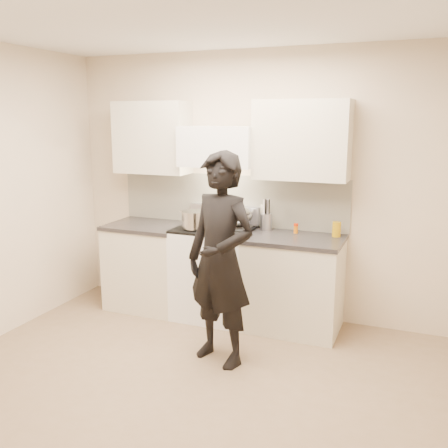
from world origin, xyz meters
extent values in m
plane|color=#816B52|center=(0.00, 0.00, 0.00)|extent=(4.00, 4.00, 0.00)
cube|color=beige|center=(0.00, 1.75, 1.35)|extent=(4.00, 0.04, 2.70)
cube|color=silver|center=(0.00, 0.00, 2.69)|extent=(4.00, 3.50, 0.02)
cube|color=white|center=(-0.25, 1.74, 1.19)|extent=(2.50, 0.02, 0.53)
cube|color=#B1B4C5|center=(-0.30, 1.70, 1.03)|extent=(0.76, 0.08, 0.20)
cube|color=white|center=(-0.30, 1.55, 1.75)|extent=(0.76, 0.40, 0.40)
cylinder|color=#AEAEAE|center=(-0.30, 1.37, 1.57)|extent=(0.66, 0.02, 0.02)
cube|color=beige|center=(0.53, 1.58, 1.83)|extent=(0.90, 0.33, 0.75)
cube|color=beige|center=(-1.08, 1.58, 1.83)|extent=(0.80, 0.33, 0.75)
cube|color=silver|center=(0.13, 1.73, 1.10)|extent=(0.08, 0.01, 0.12)
cube|color=white|center=(-0.30, 1.43, 0.46)|extent=(0.76, 0.65, 0.92)
cube|color=black|center=(-0.30, 1.43, 0.93)|extent=(0.76, 0.65, 0.02)
cube|color=silver|center=(-0.14, 1.54, 0.95)|extent=(0.36, 0.34, 0.01)
cylinder|color=#AEAEAE|center=(-0.30, 1.13, 0.78)|extent=(0.62, 0.02, 0.02)
cylinder|color=black|center=(-0.48, 1.28, 0.95)|extent=(0.18, 0.18, 0.01)
cylinder|color=black|center=(-0.12, 1.28, 0.95)|extent=(0.18, 0.18, 0.01)
cylinder|color=black|center=(-0.48, 1.57, 0.95)|extent=(0.18, 0.18, 0.01)
cylinder|color=black|center=(-0.12, 1.57, 0.95)|extent=(0.18, 0.18, 0.01)
cube|color=beige|center=(0.53, 1.43, 0.44)|extent=(0.90, 0.65, 0.88)
cube|color=black|center=(0.53, 1.43, 0.90)|extent=(0.92, 0.67, 0.04)
cube|color=beige|center=(-1.08, 1.43, 0.44)|extent=(0.80, 0.65, 0.88)
cube|color=black|center=(-1.08, 1.43, 0.90)|extent=(0.82, 0.67, 0.04)
ellipsoid|color=#AEAEAE|center=(-0.13, 1.53, 1.06)|extent=(0.37, 0.37, 0.20)
torus|color=#AEAEAE|center=(-0.13, 1.53, 1.11)|extent=(0.39, 0.39, 0.02)
ellipsoid|color=white|center=(-0.13, 1.53, 1.05)|extent=(0.21, 0.21, 0.10)
cylinder|color=white|center=(-0.18, 1.39, 1.17)|extent=(0.11, 0.26, 0.20)
cylinder|color=#AEAEAE|center=(-0.45, 1.28, 1.04)|extent=(0.30, 0.30, 0.17)
cube|color=#AEAEAE|center=(-0.60, 1.31, 1.11)|extent=(0.06, 0.04, 0.01)
cube|color=#AEAEAE|center=(-0.31, 1.25, 1.11)|extent=(0.06, 0.04, 0.01)
cylinder|color=#B1B4C5|center=(0.18, 1.62, 1.00)|extent=(0.12, 0.12, 0.17)
cylinder|color=black|center=(0.21, 1.62, 1.09)|extent=(0.01, 0.01, 0.30)
cylinder|color=white|center=(0.20, 1.64, 1.09)|extent=(0.01, 0.01, 0.30)
cylinder|color=#B1B4C5|center=(0.18, 1.65, 1.09)|extent=(0.01, 0.01, 0.30)
cylinder|color=black|center=(0.16, 1.64, 1.09)|extent=(0.01, 0.01, 0.30)
cylinder|color=#B1B4C5|center=(0.16, 1.62, 1.09)|extent=(0.01, 0.01, 0.30)
cylinder|color=white|center=(0.17, 1.60, 1.09)|extent=(0.01, 0.01, 0.30)
cylinder|color=black|center=(0.19, 1.59, 1.09)|extent=(0.01, 0.01, 0.30)
cylinder|color=#B1B4C5|center=(0.21, 1.60, 1.09)|extent=(0.01, 0.01, 0.30)
cylinder|color=#CE6706|center=(0.50, 1.59, 0.96)|extent=(0.04, 0.04, 0.07)
cylinder|color=red|center=(0.50, 1.59, 1.00)|extent=(0.04, 0.04, 0.02)
cylinder|color=#B18608|center=(0.89, 1.59, 0.99)|extent=(0.08, 0.08, 0.14)
imported|color=black|center=(0.13, 0.54, 0.89)|extent=(0.75, 0.61, 1.78)
camera|label=1|loc=(1.62, -3.11, 2.03)|focal=40.00mm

